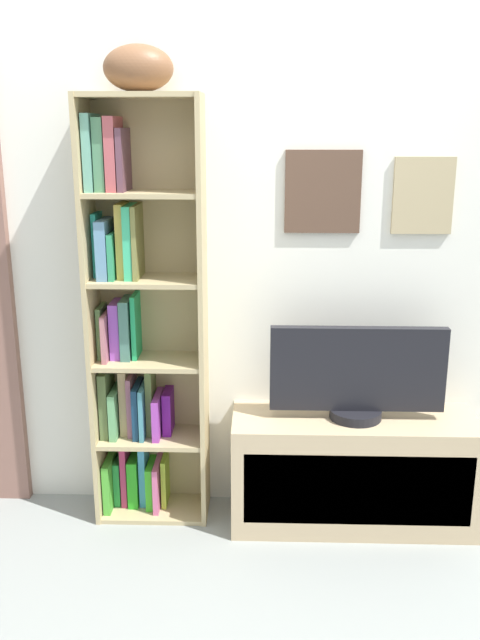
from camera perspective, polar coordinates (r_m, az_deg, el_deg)
The scene contains 5 objects.
back_wall at distance 2.94m, azimuth -0.55°, elevation 7.29°, with size 4.80×0.08×2.50m.
bookshelf at distance 2.94m, azimuth -8.61°, elevation -0.65°, with size 0.49×0.25×1.82m.
football at distance 2.80m, azimuth -8.49°, elevation 20.10°, with size 0.27×0.18×0.18m, color brown.
tv_stand at distance 3.08m, azimuth 9.41°, elevation -12.29°, with size 1.05×0.36×0.49m.
television at distance 2.90m, azimuth 9.79°, elevation -4.50°, with size 0.73×0.22×0.40m.
Camera 1 is at (0.12, -1.78, 1.68)m, focal length 38.27 mm.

